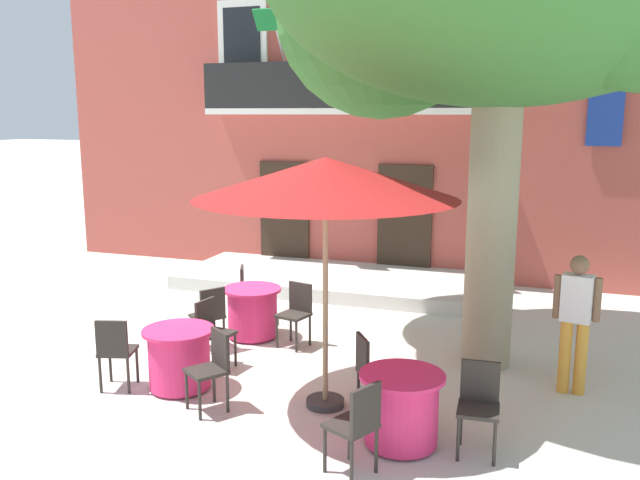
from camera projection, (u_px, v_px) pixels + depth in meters
name	position (u px, v px, depth m)	size (l,w,h in m)	color
ground_plane	(256.00, 353.00, 9.27)	(120.00, 120.00, 0.00)	beige
building_facade	(370.00, 93.00, 15.14)	(13.00, 5.09, 7.50)	#B24C42
entrance_step_platform	(325.00, 280.00, 12.87)	(5.55, 2.39, 0.25)	silver
cafe_table_near_tree	(179.00, 358.00, 8.03)	(0.86, 0.86, 0.76)	#E52D66
cafe_chair_near_tree_0	(212.00, 365.00, 7.45)	(0.56, 0.56, 0.91)	#2D2823
cafe_chair_near_tree_1	(212.00, 329.00, 8.69)	(0.46, 0.46, 0.91)	#2D2823
cafe_chair_near_tree_2	(116.00, 348.00, 7.96)	(0.50, 0.50, 0.91)	#2D2823
cafe_table_middle	(401.00, 408.00, 6.66)	(0.86, 0.86, 0.76)	#E52D66
cafe_chair_middle_0	(357.00, 422.00, 6.06)	(0.54, 0.54, 0.91)	#2D2823
cafe_chair_middle_1	(479.00, 401.00, 6.50)	(0.42, 0.42, 0.91)	#2D2823
cafe_chair_middle_2	(371.00, 369.00, 7.33)	(0.55, 0.55, 0.91)	#2D2823
cafe_table_front	(252.00, 312.00, 9.88)	(0.86, 0.86, 0.76)	#E52D66
cafe_chair_front_0	(210.00, 313.00, 9.35)	(0.56, 0.56, 0.91)	#2D2823
cafe_chair_front_1	(296.00, 310.00, 9.52)	(0.49, 0.49, 0.91)	#2D2823
cafe_chair_front_2	(249.00, 290.00, 10.59)	(0.53, 0.53, 0.91)	#2D2823
cafe_umbrella	(326.00, 179.00, 7.13)	(2.90, 2.90, 2.85)	#997A56
pedestrian_near_entrance	(576.00, 316.00, 7.80)	(0.53, 0.29, 1.69)	gold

